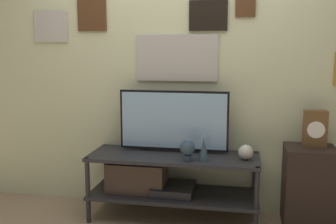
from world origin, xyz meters
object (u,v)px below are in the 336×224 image
vase_slim_bronze (204,149)px  television (174,121)px  decorative_bust (187,148)px  vase_round_glass (246,152)px  mantel_clock (315,129)px

vase_slim_bronze → television: bearing=140.8°
television → vase_slim_bronze: bearing=-39.2°
decorative_bust → television: bearing=121.5°
vase_slim_bronze → decorative_bust: bearing=-169.1°
vase_slim_bronze → vase_round_glass: vase_slim_bronze is taller
vase_slim_bronze → decorative_bust: size_ratio=1.13×
vase_round_glass → decorative_bust: 0.49m
vase_slim_bronze → mantel_clock: (0.90, 0.23, 0.16)m
television → vase_round_glass: size_ratio=7.76×
television → mantel_clock: size_ratio=3.16×
vase_round_glass → vase_slim_bronze: bearing=-163.9°
vase_round_glass → television: bearing=167.5°
decorative_bust → mantel_clock: size_ratio=0.56×
mantel_clock → television: bearing=179.7°
television → decorative_bust: bearing=-58.5°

